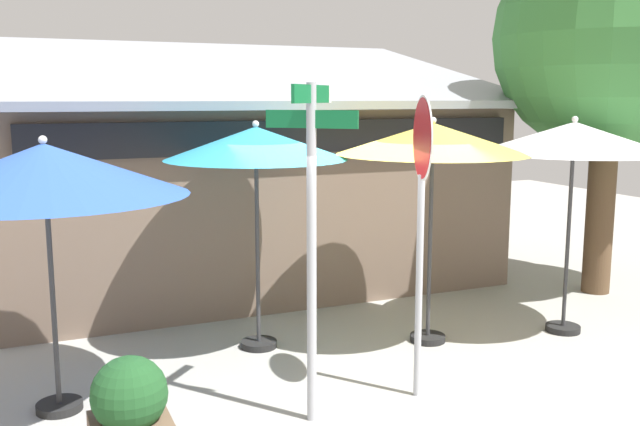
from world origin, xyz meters
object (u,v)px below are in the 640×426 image
(sidewalk_planter, at_px, (130,416))
(patio_umbrella_ivory_far_right, at_px, (574,139))
(shade_tree, at_px, (622,43))
(patio_umbrella_teal_center, at_px, (256,145))
(patio_umbrella_mustard_right, at_px, (433,141))
(patio_umbrella_royal_blue_left, at_px, (45,171))
(street_sign_post, at_px, (312,220))
(stop_sign, at_px, (421,187))

(sidewalk_planter, bearing_deg, patio_umbrella_ivory_far_right, 12.98)
(patio_umbrella_ivory_far_right, relative_size, shade_tree, 0.50)
(patio_umbrella_teal_center, xyz_separation_m, shade_tree, (5.79, 0.21, 1.35))
(patio_umbrella_mustard_right, xyz_separation_m, patio_umbrella_ivory_far_right, (1.82, -0.38, -0.00))
(patio_umbrella_ivory_far_right, distance_m, sidewalk_planter, 6.19)
(patio_umbrella_teal_center, bearing_deg, patio_umbrella_royal_blue_left, -158.91)
(patio_umbrella_royal_blue_left, relative_size, patio_umbrella_mustard_right, 0.96)
(shade_tree, xyz_separation_m, sidewalk_planter, (-7.65, -2.54, -3.34))
(patio_umbrella_mustard_right, bearing_deg, street_sign_post, -146.68)
(patio_umbrella_mustard_right, height_order, patio_umbrella_ivory_far_right, same)
(shade_tree, height_order, sidewalk_planter, shade_tree)
(stop_sign, bearing_deg, patio_umbrella_ivory_far_right, 19.09)
(patio_umbrella_royal_blue_left, xyz_separation_m, sidewalk_planter, (0.48, -1.42, -1.87))
(patio_umbrella_ivory_far_right, xyz_separation_m, sidewalk_planter, (-5.70, -1.31, -2.03))
(street_sign_post, relative_size, shade_tree, 0.56)
(stop_sign, xyz_separation_m, patio_umbrella_royal_blue_left, (-3.38, 1.08, 0.19))
(street_sign_post, relative_size, patio_umbrella_ivory_far_right, 1.13)
(patio_umbrella_teal_center, xyz_separation_m, patio_umbrella_ivory_far_right, (3.83, -1.01, 0.04))
(patio_umbrella_teal_center, distance_m, sidewalk_planter, 3.59)
(patio_umbrella_mustard_right, height_order, sidewalk_planter, patio_umbrella_mustard_right)
(patio_umbrella_royal_blue_left, height_order, patio_umbrella_teal_center, patio_umbrella_teal_center)
(patio_umbrella_ivory_far_right, distance_m, shade_tree, 2.65)
(street_sign_post, bearing_deg, stop_sign, 3.70)
(street_sign_post, xyz_separation_m, patio_umbrella_royal_blue_left, (-2.19, 1.15, 0.42))
(patio_umbrella_mustard_right, xyz_separation_m, shade_tree, (3.78, 0.84, 1.31))
(patio_umbrella_mustard_right, distance_m, sidewalk_planter, 4.69)
(street_sign_post, relative_size, patio_umbrella_teal_center, 1.14)
(patio_umbrella_mustard_right, xyz_separation_m, sidewalk_planter, (-3.87, -1.69, -2.03))
(shade_tree, bearing_deg, patio_umbrella_royal_blue_left, -172.21)
(patio_umbrella_teal_center, relative_size, patio_umbrella_mustard_right, 0.99)
(shade_tree, bearing_deg, street_sign_post, -159.13)
(street_sign_post, distance_m, patio_umbrella_ivory_far_right, 4.16)
(stop_sign, xyz_separation_m, shade_tree, (4.75, 2.19, 1.66))
(patio_umbrella_mustard_right, relative_size, sidewalk_planter, 2.88)
(patio_umbrella_royal_blue_left, distance_m, shade_tree, 8.34)
(street_sign_post, bearing_deg, patio_umbrella_ivory_far_right, 14.67)
(patio_umbrella_teal_center, xyz_separation_m, sidewalk_planter, (-1.87, -2.33, -1.99))
(stop_sign, bearing_deg, patio_umbrella_teal_center, 117.65)
(street_sign_post, bearing_deg, patio_umbrella_royal_blue_left, 152.21)
(patio_umbrella_royal_blue_left, distance_m, patio_umbrella_ivory_far_right, 6.18)
(patio_umbrella_teal_center, relative_size, shade_tree, 0.49)
(patio_umbrella_ivory_far_right, bearing_deg, street_sign_post, -165.33)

